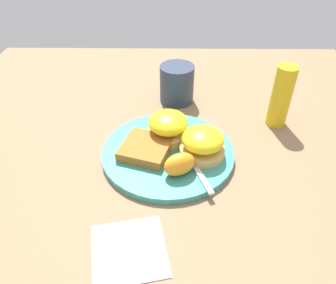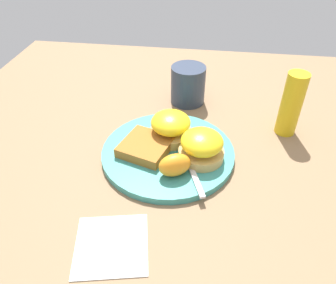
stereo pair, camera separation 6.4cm
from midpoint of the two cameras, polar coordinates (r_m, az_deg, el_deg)
name	(u,v)px [view 2 (the right image)]	position (r m, az deg, el deg)	size (l,w,h in m)	color
ground_plane	(168,155)	(0.67, 2.77, -2.41)	(1.10, 1.10, 0.00)	#846647
plate	(168,152)	(0.66, 2.79, -1.95)	(0.27, 0.27, 0.01)	teal
sandwich_benedict_left	(202,146)	(0.63, 8.82, -0.83)	(0.09, 0.09, 0.06)	tan
sandwich_benedict_right	(172,127)	(0.67, 3.37, 2.56)	(0.09, 0.09, 0.06)	tan
hashbrown_patty	(146,146)	(0.65, -1.04, -0.87)	(0.09, 0.09, 0.02)	#9E6225
orange_wedge	(175,165)	(0.59, 4.30, -4.15)	(0.06, 0.04, 0.04)	orange
fork	(186,155)	(0.64, 5.97, -2.34)	(0.19, 0.09, 0.00)	silver
cup	(188,84)	(0.82, 5.80, 9.88)	(0.11, 0.08, 0.09)	#2D384C
napkin	(111,245)	(0.52, -6.22, -17.55)	(0.11, 0.11, 0.00)	white
condiment_bottle	(291,104)	(0.75, 23.05, 5.98)	(0.04, 0.04, 0.14)	gold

